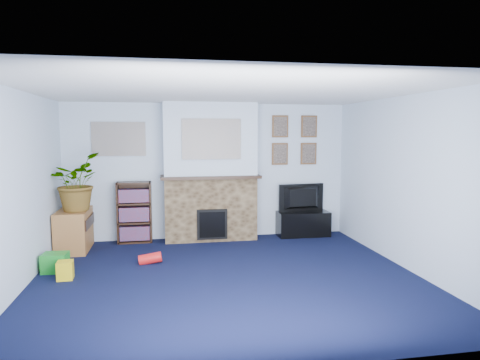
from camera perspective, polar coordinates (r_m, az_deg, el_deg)
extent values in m
cube|color=black|center=(5.73, -1.61, -12.89)|extent=(5.00, 4.50, 0.01)
cube|color=white|center=(5.44, -1.69, 11.75)|extent=(5.00, 4.50, 0.01)
cube|color=silver|center=(7.68, -4.13, 1.18)|extent=(5.00, 0.04, 2.40)
cube|color=silver|center=(3.28, 4.19, -5.77)|extent=(5.00, 0.04, 2.40)
cube|color=silver|center=(5.66, -27.57, -1.36)|extent=(0.04, 4.50, 2.40)
cube|color=silver|center=(6.32, 21.37, -0.34)|extent=(0.04, 4.50, 2.40)
cube|color=brown|center=(7.56, -3.93, -3.87)|extent=(1.60, 0.40, 1.10)
cube|color=brown|center=(7.45, -4.00, 5.26)|extent=(1.60, 0.40, 1.30)
cube|color=brown|center=(7.45, -3.94, 0.45)|extent=(1.72, 0.50, 0.05)
cube|color=brown|center=(7.40, -3.74, -5.90)|extent=(0.52, 0.08, 0.52)
cube|color=brown|center=(7.37, -3.71, -5.97)|extent=(0.44, 0.02, 0.44)
cube|color=gray|center=(7.23, -3.82, 5.47)|extent=(1.00, 0.03, 0.68)
cube|color=gray|center=(7.63, -15.87, 5.29)|extent=(0.90, 0.03, 0.58)
cube|color=brown|center=(7.87, 5.37, 7.12)|extent=(0.30, 0.03, 0.40)
cube|color=brown|center=(8.03, 9.18, 7.05)|extent=(0.30, 0.03, 0.40)
cube|color=brown|center=(7.88, 5.33, 3.48)|extent=(0.30, 0.03, 0.40)
cube|color=brown|center=(8.04, 9.12, 3.49)|extent=(0.30, 0.03, 0.40)
cube|color=black|center=(7.97, 8.41, -5.78)|extent=(0.94, 0.40, 0.45)
imported|color=black|center=(7.90, 8.42, -2.39)|extent=(0.88, 0.21, 0.50)
cube|color=black|center=(7.72, -13.82, -4.02)|extent=(0.58, 0.02, 1.05)
cube|color=black|center=(7.62, -15.95, -4.22)|extent=(0.03, 0.28, 1.05)
cube|color=black|center=(7.58, -11.80, -4.16)|extent=(0.03, 0.28, 1.05)
cube|color=black|center=(7.70, -13.78, -7.92)|extent=(0.56, 0.28, 0.03)
cube|color=black|center=(7.63, -13.85, -5.48)|extent=(0.56, 0.28, 0.03)
cube|color=black|center=(7.57, -13.91, -3.04)|extent=(0.56, 0.28, 0.03)
cube|color=black|center=(7.52, -13.98, -0.37)|extent=(0.56, 0.28, 0.03)
cube|color=black|center=(7.66, -13.81, -6.82)|extent=(0.50, 0.22, 0.24)
cube|color=black|center=(7.59, -13.88, -4.39)|extent=(0.50, 0.22, 0.24)
cube|color=black|center=(7.54, -13.94, -2.00)|extent=(0.50, 0.22, 0.22)
cube|color=#9A6331|center=(7.41, -21.25, -6.08)|extent=(0.47, 0.84, 0.66)
imported|color=#26661E|center=(7.23, -21.18, -0.25)|extent=(0.77, 0.87, 0.91)
cube|color=gold|center=(7.43, -3.76, 1.16)|extent=(0.09, 0.05, 0.13)
cylinder|color=#B2BFC6|center=(7.47, -1.33, 1.28)|extent=(0.05, 0.05, 0.16)
sphere|color=slate|center=(7.39, -8.29, 1.04)|extent=(0.13, 0.13, 0.13)
cylinder|color=yellow|center=(7.55, 1.89, 1.18)|extent=(0.05, 0.05, 0.11)
cube|color=#198C26|center=(6.43, -23.42, -9.97)|extent=(0.34, 0.28, 0.26)
sphere|color=blue|center=(6.60, -23.70, -10.01)|extent=(0.18, 0.18, 0.18)
cube|color=yellow|center=(6.08, -22.28, -11.15)|extent=(0.20, 0.20, 0.24)
cylinder|color=red|center=(6.43, -11.87, -10.22)|extent=(0.34, 0.15, 0.20)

